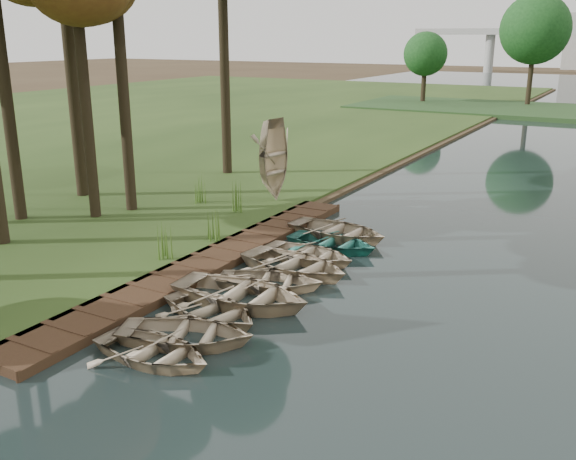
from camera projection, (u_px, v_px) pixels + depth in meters
The scene contains 16 objects.
ground at pixel (254, 275), 19.89m from camera, with size 300.00×300.00×0.00m, color #3D2F1D.
boardwalk at pixel (212, 261), 20.60m from camera, with size 1.60×16.00×0.30m, color #352214.
rowboat_0 at pixel (153, 348), 14.44m from camera, with size 2.16×3.02×0.63m, color tan.
rowboat_1 at pixel (186, 331), 15.21m from camera, with size 2.35×3.29×0.68m, color tan.
rowboat_2 at pixel (212, 307), 16.59m from camera, with size 2.18×3.05×0.63m, color tan.
rowboat_3 at pixel (241, 290), 17.43m from camera, with size 2.84×3.98×0.82m, color tan.
rowboat_4 at pixel (270, 278), 18.55m from camera, with size 2.20×3.09×0.64m, color tan.
rowboat_5 at pixel (295, 262), 19.76m from camera, with size 2.63×3.69×0.76m, color tan.
rowboat_6 at pixel (308, 252), 20.81m from camera, with size 2.28×3.19×0.66m, color tan.
rowboat_7 at pixel (332, 240), 21.97m from camera, with size 2.30×3.22×0.67m, color #287063.
rowboat_8 at pixel (338, 228), 23.14m from camera, with size 2.69×3.76×0.78m, color tan.
stored_rowboat at pixel (275, 192), 27.55m from camera, with size 2.52×3.52×0.73m, color tan.
reeds_0 at pixel (164, 242), 20.27m from camera, with size 0.60×0.60×1.08m, color #3F661E.
reeds_1 at pixel (213, 226), 22.11m from camera, with size 0.60×0.60×1.05m, color #3F661E.
reeds_2 at pixel (201, 190), 27.07m from camera, with size 0.60×0.60×1.13m, color #3F661E.
reeds_3 at pixel (236, 198), 25.67m from camera, with size 0.60×0.60×1.12m, color #3F661E.
Camera 1 is at (10.07, -15.72, 7.09)m, focal length 40.00 mm.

